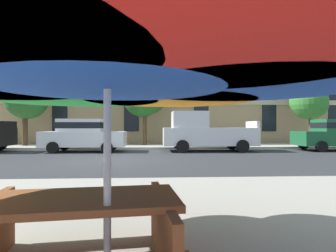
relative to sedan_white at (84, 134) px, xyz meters
The scene contains 11 objects.
ground_plane 4.39m from the sedan_white, 59.79° to the right, with size 120.00×120.00×0.00m, color #2D3033.
sidewalk_far 3.88m from the sedan_white, 55.20° to the left, with size 56.00×3.60×0.12m, color #B2ADA3.
apartment_building 12.72m from the sedan_white, 79.20° to the left, with size 36.64×12.08×12.80m.
sedan_white is the anchor object (origin of this frame).
pickup_white 6.66m from the sedan_white, ahead, with size 5.10×2.12×2.20m.
sedan_green 14.23m from the sedan_white, ahead, with size 4.40×1.98×1.78m.
street_tree_left 6.12m from the sedan_white, 144.50° to the left, with size 3.10×3.08×4.79m.
street_tree_middle 5.26m from the sedan_white, 46.04° to the left, with size 3.07×2.94×5.11m.
street_tree_right 14.96m from the sedan_white, 12.05° to the left, with size 2.49×2.49×4.41m.
patio_umbrella 13.20m from the sedan_white, 74.72° to the right, with size 4.17×3.87×2.27m.
picnic_table 12.86m from the sedan_white, 75.83° to the right, with size 1.96×1.71×0.77m.
Camera 1 is at (1.68, -11.14, 1.39)m, focal length 28.78 mm.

